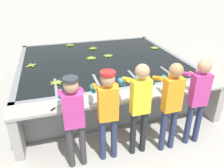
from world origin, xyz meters
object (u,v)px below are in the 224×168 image
object	(u,v)px
worker_0	(74,115)
knife_1	(83,100)
worker_1	(108,108)
worker_3	(171,100)
banana_bunch_floating_4	(31,65)
banana_bunch_floating_0	(70,45)
banana_bunch_floating_1	(56,83)
banana_bunch_floating_5	(91,58)
banana_bunch_floating_6	(93,48)
worker_4	(198,95)
worker_2	(139,102)
banana_bunch_floating_3	(154,48)
knife_0	(56,107)
banana_bunch_floating_2	(108,56)

from	to	relation	value
worker_0	knife_1	bearing A→B (deg)	67.85
worker_1	worker_3	size ratio (longest dim) A/B	0.98
banana_bunch_floating_4	banana_bunch_floating_0	bearing A→B (deg)	53.51
banana_bunch_floating_1	banana_bunch_floating_5	bearing A→B (deg)	52.29
worker_0	banana_bunch_floating_4	xyz separation A→B (m)	(-0.73, 2.61, -0.08)
worker_1	banana_bunch_floating_6	bearing A→B (deg)	81.97
worker_4	banana_bunch_floating_0	world-z (taller)	worker_4
worker_2	worker_4	distance (m)	1.10
banana_bunch_floating_3	banana_bunch_floating_6	bearing A→B (deg)	165.18
worker_0	banana_bunch_floating_4	size ratio (longest dim) A/B	6.34
worker_2	banana_bunch_floating_5	xyz separation A→B (m)	(-0.28, 2.72, -0.13)
worker_1	knife_0	distance (m)	0.92
banana_bunch_floating_4	banana_bunch_floating_5	xyz separation A→B (m)	(1.55, 0.12, -0.00)
worker_4	banana_bunch_floating_1	bearing A→B (deg)	148.58
worker_0	banana_bunch_floating_0	xyz separation A→B (m)	(0.41, 4.15, -0.08)
banana_bunch_floating_2	worker_0	bearing A→B (deg)	-115.29
banana_bunch_floating_3	knife_0	distance (m)	4.13
worker_4	banana_bunch_floating_5	size ratio (longest dim) A/B	6.06
banana_bunch_floating_4	banana_bunch_floating_6	size ratio (longest dim) A/B	0.92
banana_bunch_floating_4	banana_bunch_floating_5	world-z (taller)	same
banana_bunch_floating_1	worker_1	bearing A→B (deg)	-62.41
worker_2	banana_bunch_floating_2	bearing A→B (deg)	85.50
banana_bunch_floating_4	banana_bunch_floating_6	xyz separation A→B (m)	(1.79, 0.98, -0.00)
banana_bunch_floating_6	banana_bunch_floating_4	bearing A→B (deg)	-151.17
banana_bunch_floating_2	banana_bunch_floating_4	distance (m)	2.06
worker_3	worker_4	xyz separation A→B (m)	(0.55, 0.03, -0.01)
banana_bunch_floating_6	banana_bunch_floating_1	bearing A→B (deg)	-119.77
banana_bunch_floating_4	banana_bunch_floating_2	bearing A→B (deg)	5.06
worker_2	banana_bunch_floating_5	bearing A→B (deg)	95.82
worker_2	banana_bunch_floating_1	size ratio (longest dim) A/B	6.16
worker_0	knife_0	xyz separation A→B (m)	(-0.25, 0.45, -0.09)
banana_bunch_floating_6	knife_0	bearing A→B (deg)	-112.57
banana_bunch_floating_5	banana_bunch_floating_6	xyz separation A→B (m)	(0.23, 0.87, 0.00)
banana_bunch_floating_2	banana_bunch_floating_0	bearing A→B (deg)	123.77
worker_0	worker_2	bearing A→B (deg)	0.17
worker_3	banana_bunch_floating_3	distance (m)	3.41
worker_3	knife_0	xyz separation A→B (m)	(-1.90, 0.51, -0.12)
worker_1	worker_4	world-z (taller)	worker_4
banana_bunch_floating_1	banana_bunch_floating_6	world-z (taller)	same
banana_bunch_floating_3	banana_bunch_floating_1	bearing A→B (deg)	-151.52
banana_bunch_floating_2	banana_bunch_floating_6	size ratio (longest dim) A/B	1.00
worker_3	worker_4	bearing A→B (deg)	3.21
banana_bunch_floating_2	worker_2	bearing A→B (deg)	-94.50
banana_bunch_floating_0	banana_bunch_floating_6	distance (m)	0.85
banana_bunch_floating_2	banana_bunch_floating_3	xyz separation A→B (m)	(1.59, 0.31, 0.00)
worker_4	banana_bunch_floating_0	size ratio (longest dim) A/B	6.08
worker_2	worker_4	xyz separation A→B (m)	(1.10, -0.04, -0.02)
worker_3	banana_bunch_floating_2	distance (m)	2.88
banana_bunch_floating_1	knife_1	distance (m)	0.95
worker_4	knife_0	size ratio (longest dim) A/B	6.23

